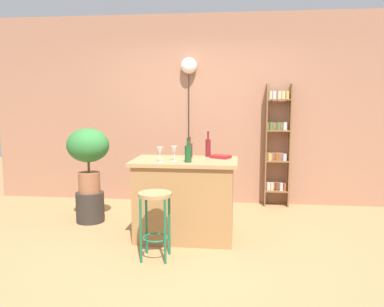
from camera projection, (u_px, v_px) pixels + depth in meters
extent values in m
plane|color=#A37A4C|center=(181.00, 247.00, 4.16)|extent=(12.00, 12.00, 0.00)
cube|color=#9E6B51|center=(199.00, 110.00, 5.88)|extent=(6.40, 0.10, 2.80)
cube|color=#9E7042|center=(185.00, 201.00, 4.39)|extent=(1.07, 0.64, 0.85)
cube|color=#A87F51|center=(185.00, 162.00, 4.33)|extent=(1.16, 0.69, 0.04)
cylinder|color=#196642|center=(141.00, 231.00, 3.71)|extent=(0.02, 0.02, 0.63)
cylinder|color=#196642|center=(165.00, 232.00, 3.69)|extent=(0.02, 0.02, 0.63)
cylinder|color=#196642|center=(146.00, 223.00, 3.94)|extent=(0.02, 0.02, 0.63)
cylinder|color=#196642|center=(169.00, 224.00, 3.92)|extent=(0.02, 0.02, 0.63)
torus|color=#196642|center=(156.00, 238.00, 3.83)|extent=(0.25, 0.25, 0.02)
cylinder|color=#A87F51|center=(155.00, 194.00, 3.77)|extent=(0.33, 0.33, 0.03)
cube|color=brown|center=(266.00, 146.00, 5.69)|extent=(0.02, 0.17, 1.78)
cube|color=brown|center=(289.00, 146.00, 5.65)|extent=(0.02, 0.17, 1.78)
cube|color=brown|center=(276.00, 191.00, 5.76)|extent=(0.32, 0.17, 0.02)
cylinder|color=silver|center=(268.00, 186.00, 5.76)|extent=(0.05, 0.05, 0.11)
cylinder|color=beige|center=(272.00, 186.00, 5.76)|extent=(0.05, 0.05, 0.11)
cylinder|color=brown|center=(277.00, 187.00, 5.74)|extent=(0.05, 0.05, 0.11)
cylinder|color=silver|center=(281.00, 187.00, 5.73)|extent=(0.05, 0.05, 0.11)
cylinder|color=#994C23|center=(285.00, 187.00, 5.73)|extent=(0.05, 0.05, 0.11)
cube|color=brown|center=(277.00, 161.00, 5.70)|extent=(0.32, 0.17, 0.02)
cylinder|color=gold|center=(270.00, 157.00, 5.71)|extent=(0.06, 0.06, 0.10)
cylinder|color=#994C23|center=(277.00, 157.00, 5.70)|extent=(0.06, 0.06, 0.10)
cylinder|color=silver|center=(285.00, 157.00, 5.68)|extent=(0.06, 0.06, 0.10)
cube|color=brown|center=(278.00, 131.00, 5.64)|extent=(0.32, 0.17, 0.02)
cylinder|color=#4C7033|center=(271.00, 126.00, 5.64)|extent=(0.06, 0.06, 0.11)
cylinder|color=#4C7033|center=(279.00, 126.00, 5.63)|extent=(0.06, 0.06, 0.11)
cylinder|color=silver|center=(285.00, 126.00, 5.61)|extent=(0.06, 0.06, 0.11)
cube|color=brown|center=(279.00, 100.00, 5.58)|extent=(0.32, 0.17, 0.02)
cylinder|color=beige|center=(270.00, 95.00, 5.59)|extent=(0.05, 0.05, 0.11)
cylinder|color=silver|center=(274.00, 95.00, 5.58)|extent=(0.05, 0.05, 0.11)
cylinder|color=beige|center=(280.00, 95.00, 5.57)|extent=(0.05, 0.05, 0.11)
cylinder|color=beige|center=(284.00, 95.00, 5.56)|extent=(0.05, 0.05, 0.11)
cylinder|color=gold|center=(288.00, 95.00, 5.55)|extent=(0.05, 0.05, 0.11)
cylinder|color=#2D2823|center=(90.00, 207.00, 5.01)|extent=(0.36, 0.36, 0.38)
cylinder|color=#935B3D|center=(89.00, 182.00, 4.96)|extent=(0.27, 0.27, 0.26)
cylinder|color=brown|center=(89.00, 166.00, 4.93)|extent=(0.03, 0.03, 0.16)
ellipsoid|color=#2D7033|center=(88.00, 145.00, 4.90)|extent=(0.53, 0.48, 0.43)
cylinder|color=#5B2319|center=(189.00, 151.00, 4.47)|extent=(0.07, 0.07, 0.16)
cylinder|color=#5B2319|center=(189.00, 141.00, 4.45)|extent=(0.03, 0.03, 0.06)
cylinder|color=black|center=(189.00, 137.00, 4.44)|extent=(0.03, 0.03, 0.01)
cylinder|color=maroon|center=(208.00, 148.00, 4.55)|extent=(0.06, 0.06, 0.20)
cylinder|color=maroon|center=(208.00, 136.00, 4.53)|extent=(0.02, 0.02, 0.08)
cylinder|color=black|center=(208.00, 132.00, 4.53)|extent=(0.03, 0.03, 0.01)
cylinder|color=#194C23|center=(188.00, 154.00, 4.14)|extent=(0.07, 0.07, 0.18)
cylinder|color=#194C23|center=(188.00, 142.00, 4.13)|extent=(0.03, 0.03, 0.07)
cylinder|color=black|center=(188.00, 139.00, 4.12)|extent=(0.03, 0.03, 0.01)
cylinder|color=silver|center=(160.00, 162.00, 4.15)|extent=(0.06, 0.06, 0.00)
cylinder|color=silver|center=(160.00, 158.00, 4.15)|extent=(0.01, 0.01, 0.07)
cone|color=silver|center=(160.00, 151.00, 4.14)|extent=(0.07, 0.07, 0.08)
cylinder|color=silver|center=(174.00, 161.00, 4.23)|extent=(0.06, 0.06, 0.00)
cylinder|color=silver|center=(174.00, 157.00, 4.23)|extent=(0.01, 0.01, 0.07)
cone|color=silver|center=(174.00, 150.00, 4.22)|extent=(0.07, 0.07, 0.08)
cube|color=maroon|center=(220.00, 157.00, 4.45)|extent=(0.26, 0.23, 0.03)
cylinder|color=black|center=(189.00, 135.00, 5.84)|extent=(0.01, 0.01, 2.05)
sphere|color=white|center=(189.00, 66.00, 5.70)|extent=(0.24, 0.24, 0.24)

